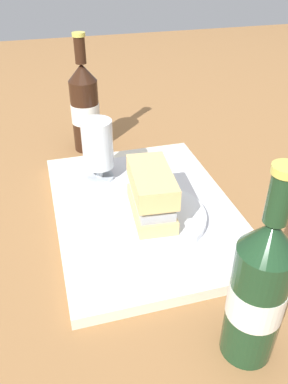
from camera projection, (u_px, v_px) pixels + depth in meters
name	position (u px, v px, depth m)	size (l,w,h in m)	color
ground_plane	(144.00, 214.00, 0.73)	(3.00, 3.00, 0.00)	olive
tray	(144.00, 210.00, 0.72)	(0.44, 0.32, 0.02)	beige
placemat	(144.00, 205.00, 0.72)	(0.38, 0.27, 0.00)	silver
plate	(149.00, 217.00, 0.67)	(0.19, 0.19, 0.01)	white
sandwich	(149.00, 192.00, 0.65)	(0.14, 0.08, 0.08)	tan
beer_glass	(98.00, 148.00, 0.76)	(0.06, 0.06, 0.12)	silver
beer_bottle	(85.00, 107.00, 0.89)	(0.07, 0.07, 0.27)	black
second_bottle	(258.00, 291.00, 0.44)	(0.07, 0.07, 0.27)	#19381E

